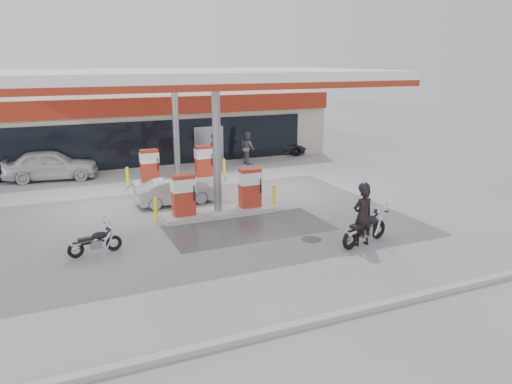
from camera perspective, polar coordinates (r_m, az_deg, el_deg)
ground at (r=18.33m, az=-2.23°, el=-4.34°), size 90.00×90.00×0.00m
wet_patch at (r=18.51m, az=-0.79°, el=-4.13°), size 6.00×3.00×0.00m
drain_cover at (r=17.47m, az=6.37°, el=-5.40°), size 0.70×0.70×0.01m
kerb at (r=12.61m, az=10.03°, el=-13.60°), size 28.00×0.25×0.15m
store_building at (r=32.90m, az=-12.73°, el=7.54°), size 22.00×8.22×4.00m
canopy at (r=22.04m, az=-7.34°, el=12.80°), size 16.00×10.02×5.51m
pump_island_near at (r=19.91m, az=-4.39°, el=-0.66°), size 5.14×1.30×1.78m
pump_island_far at (r=25.48m, az=-8.96°, el=2.67°), size 5.14×1.30×1.78m
main_motorcycle at (r=17.24m, az=12.39°, el=-4.17°), size 2.19×1.00×1.15m
biker_main at (r=16.92m, az=12.09°, el=-2.70°), size 0.76×0.51×2.04m
parked_motorcycle at (r=16.79m, az=-17.84°, el=-5.51°), size 1.73×0.66×0.89m
sedan_white at (r=27.79m, az=-22.41°, el=2.90°), size 4.84×2.54×1.57m
attendant at (r=29.65m, az=-0.97°, el=5.07°), size 0.82×1.00×1.92m
hatchback_silver at (r=21.66m, az=-9.21°, el=0.07°), size 3.45×1.32×1.12m
parked_car_right at (r=32.69m, az=2.51°, el=5.19°), size 4.00×2.63×1.02m
biker_walking at (r=28.29m, az=-4.75°, el=4.56°), size 1.19×1.07×1.94m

